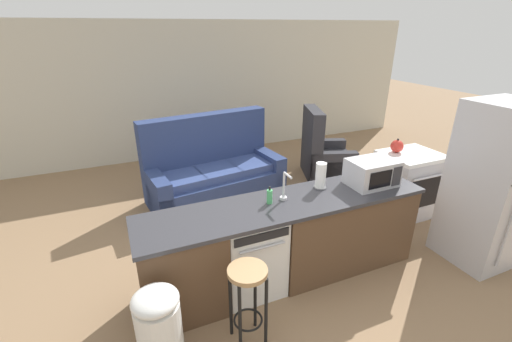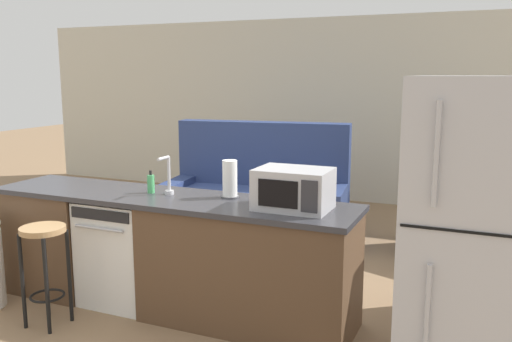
{
  "view_description": "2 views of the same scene",
  "coord_description": "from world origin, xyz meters",
  "px_view_note": "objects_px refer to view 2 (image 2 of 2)",
  "views": [
    {
      "loc": [
        -1.3,
        -2.59,
        2.48
      ],
      "look_at": [
        -0.02,
        0.39,
        1.1
      ],
      "focal_mm": 24.0,
      "sensor_mm": 36.0,
      "label": 1
    },
    {
      "loc": [
        2.36,
        -3.41,
        1.81
      ],
      "look_at": [
        0.53,
        0.83,
        0.98
      ],
      "focal_mm": 38.0,
      "sensor_mm": 36.0,
      "label": 2
    }
  ],
  "objects_px": {
    "kettle": "(458,190)",
    "bar_stool": "(44,254)",
    "paper_towel_roll": "(230,179)",
    "armchair": "(446,222)",
    "refrigerator": "(478,256)",
    "soap_bottle": "(151,184)",
    "dishwasher": "(126,250)",
    "couch": "(258,200)",
    "stove_range": "(477,269)",
    "microwave": "(294,189)"
  },
  "relations": [
    {
      "from": "bar_stool",
      "to": "armchair",
      "type": "relative_size",
      "value": 0.62
    },
    {
      "from": "bar_stool",
      "to": "couch",
      "type": "height_order",
      "value": "couch"
    },
    {
      "from": "soap_bottle",
      "to": "bar_stool",
      "type": "xyz_separation_m",
      "value": [
        -0.49,
        -0.64,
        -0.44
      ]
    },
    {
      "from": "paper_towel_roll",
      "to": "bar_stool",
      "type": "relative_size",
      "value": 0.38
    },
    {
      "from": "paper_towel_roll",
      "to": "soap_bottle",
      "type": "distance_m",
      "value": 0.65
    },
    {
      "from": "bar_stool",
      "to": "soap_bottle",
      "type": "bearing_deg",
      "value": 52.64
    },
    {
      "from": "stove_range",
      "to": "armchair",
      "type": "height_order",
      "value": "armchair"
    },
    {
      "from": "armchair",
      "to": "refrigerator",
      "type": "bearing_deg",
      "value": -83.17
    },
    {
      "from": "microwave",
      "to": "armchair",
      "type": "relative_size",
      "value": 0.42
    },
    {
      "from": "bar_stool",
      "to": "microwave",
      "type": "bearing_deg",
      "value": 19.54
    },
    {
      "from": "bar_stool",
      "to": "dishwasher",
      "type": "bearing_deg",
      "value": 66.36
    },
    {
      "from": "microwave",
      "to": "bar_stool",
      "type": "relative_size",
      "value": 0.68
    },
    {
      "from": "paper_towel_roll",
      "to": "soap_bottle",
      "type": "relative_size",
      "value": 1.6
    },
    {
      "from": "dishwasher",
      "to": "bar_stool",
      "type": "relative_size",
      "value": 1.14
    },
    {
      "from": "microwave",
      "to": "soap_bottle",
      "type": "distance_m",
      "value": 1.19
    },
    {
      "from": "bar_stool",
      "to": "paper_towel_roll",
      "type": "bearing_deg",
      "value": 33.28
    },
    {
      "from": "kettle",
      "to": "couch",
      "type": "distance_m",
      "value": 2.68
    },
    {
      "from": "microwave",
      "to": "kettle",
      "type": "relative_size",
      "value": 2.44
    },
    {
      "from": "microwave",
      "to": "armchair",
      "type": "xyz_separation_m",
      "value": [
        0.86,
        2.16,
        -0.69
      ]
    },
    {
      "from": "stove_range",
      "to": "microwave",
      "type": "xyz_separation_m",
      "value": [
        -1.18,
        -0.55,
        0.59
      ]
    },
    {
      "from": "microwave",
      "to": "kettle",
      "type": "distance_m",
      "value": 1.23
    },
    {
      "from": "dishwasher",
      "to": "refrigerator",
      "type": "xyz_separation_m",
      "value": [
        2.6,
        -0.55,
        0.48
      ]
    },
    {
      "from": "soap_bottle",
      "to": "kettle",
      "type": "xyz_separation_m",
      "value": [
        2.21,
        0.63,
        0.01
      ]
    },
    {
      "from": "refrigerator",
      "to": "paper_towel_roll",
      "type": "relative_size",
      "value": 6.39
    },
    {
      "from": "refrigerator",
      "to": "paper_towel_roll",
      "type": "bearing_deg",
      "value": 158.28
    },
    {
      "from": "stove_range",
      "to": "microwave",
      "type": "bearing_deg",
      "value": -155.1
    },
    {
      "from": "bar_stool",
      "to": "kettle",
      "type": "bearing_deg",
      "value": 25.32
    },
    {
      "from": "stove_range",
      "to": "microwave",
      "type": "relative_size",
      "value": 1.8
    },
    {
      "from": "couch",
      "to": "refrigerator",
      "type": "bearing_deg",
      "value": -48.59
    },
    {
      "from": "kettle",
      "to": "couch",
      "type": "bearing_deg",
      "value": 146.66
    },
    {
      "from": "dishwasher",
      "to": "couch",
      "type": "xyz_separation_m",
      "value": [
        0.25,
        2.12,
        -0.03
      ]
    },
    {
      "from": "stove_range",
      "to": "kettle",
      "type": "xyz_separation_m",
      "value": [
        -0.17,
        0.13,
        0.53
      ]
    },
    {
      "from": "refrigerator",
      "to": "armchair",
      "type": "relative_size",
      "value": 1.5
    },
    {
      "from": "refrigerator",
      "to": "bar_stool",
      "type": "height_order",
      "value": "refrigerator"
    },
    {
      "from": "dishwasher",
      "to": "refrigerator",
      "type": "relative_size",
      "value": 0.47
    },
    {
      "from": "microwave",
      "to": "paper_towel_roll",
      "type": "xyz_separation_m",
      "value": [
        -0.55,
        0.14,
        -0.0
      ]
    },
    {
      "from": "kettle",
      "to": "microwave",
      "type": "bearing_deg",
      "value": -146.27
    },
    {
      "from": "dishwasher",
      "to": "armchair",
      "type": "bearing_deg",
      "value": 43.5
    },
    {
      "from": "stove_range",
      "to": "bar_stool",
      "type": "relative_size",
      "value": 1.22
    },
    {
      "from": "microwave",
      "to": "bar_stool",
      "type": "distance_m",
      "value": 1.85
    },
    {
      "from": "refrigerator",
      "to": "bar_stool",
      "type": "bearing_deg",
      "value": -179.07
    },
    {
      "from": "paper_towel_roll",
      "to": "stove_range",
      "type": "bearing_deg",
      "value": 13.17
    },
    {
      "from": "refrigerator",
      "to": "paper_towel_roll",
      "type": "height_order",
      "value": "refrigerator"
    },
    {
      "from": "kettle",
      "to": "bar_stool",
      "type": "height_order",
      "value": "kettle"
    },
    {
      "from": "microwave",
      "to": "paper_towel_roll",
      "type": "height_order",
      "value": "paper_towel_roll"
    },
    {
      "from": "bar_stool",
      "to": "armchair",
      "type": "height_order",
      "value": "armchair"
    },
    {
      "from": "dishwasher",
      "to": "bar_stool",
      "type": "height_order",
      "value": "dishwasher"
    },
    {
      "from": "armchair",
      "to": "kettle",
      "type": "bearing_deg",
      "value": -83.87
    },
    {
      "from": "dishwasher",
      "to": "paper_towel_roll",
      "type": "xyz_separation_m",
      "value": [
        0.86,
        0.14,
        0.62
      ]
    },
    {
      "from": "stove_range",
      "to": "paper_towel_roll",
      "type": "height_order",
      "value": "paper_towel_roll"
    }
  ]
}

